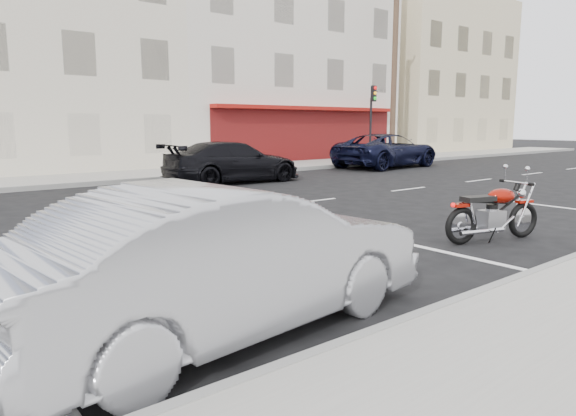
# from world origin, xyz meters

# --- Properties ---
(ground) EXTENTS (120.00, 120.00, 0.00)m
(ground) POSITION_xyz_m (0.00, 0.00, 0.00)
(ground) COLOR black
(ground) RESTS_ON ground
(curb_near) EXTENTS (80.00, 0.12, 0.16)m
(curb_near) POSITION_xyz_m (-5.00, -7.00, 0.08)
(curb_near) COLOR gray
(curb_near) RESTS_ON ground
(bldg_cream) EXTENTS (12.00, 12.00, 11.50)m
(bldg_cream) POSITION_xyz_m (-2.00, 16.30, 5.75)
(bldg_cream) COLOR beige
(bldg_cream) RESTS_ON ground
(bldg_corner) EXTENTS (14.00, 12.00, 12.50)m
(bldg_corner) POSITION_xyz_m (11.00, 16.30, 6.25)
(bldg_corner) COLOR beige
(bldg_corner) RESTS_ON ground
(bldg_far_east) EXTENTS (12.00, 12.00, 11.00)m
(bldg_far_east) POSITION_xyz_m (26.00, 16.30, 5.50)
(bldg_far_east) COLOR beige
(bldg_far_east) RESTS_ON ground
(utility_pole) EXTENTS (1.80, 0.30, 9.00)m
(utility_pole) POSITION_xyz_m (15.50, 8.60, 4.74)
(utility_pole) COLOR #422D1E
(utility_pole) RESTS_ON sidewalk_far
(traffic_light) EXTENTS (0.26, 0.30, 3.80)m
(traffic_light) POSITION_xyz_m (13.50, 8.33, 2.56)
(traffic_light) COLOR black
(traffic_light) RESTS_ON sidewalk_far
(fire_hydrant) EXTENTS (0.20, 0.20, 0.72)m
(fire_hydrant) POSITION_xyz_m (12.00, 8.50, 0.53)
(fire_hydrant) COLOR beige
(fire_hydrant) RESTS_ON sidewalk_far
(motorcycle) EXTENTS (1.98, 0.85, 1.02)m
(motorcycle) POSITION_xyz_m (2.02, -5.62, 0.46)
(motorcycle) COLOR black
(motorcycle) RESTS_ON ground
(sedan_silver) EXTENTS (4.56, 1.99, 1.46)m
(sedan_silver) POSITION_xyz_m (-4.35, -5.88, 0.73)
(sedan_silver) COLOR #999AA0
(sedan_silver) RESTS_ON ground
(suv_far) EXTENTS (5.82, 3.05, 1.56)m
(suv_far) POSITION_xyz_m (11.77, 5.80, 0.78)
(suv_far) COLOR black
(suv_far) RESTS_ON ground
(car_far) EXTENTS (4.95, 2.14, 1.42)m
(car_far) POSITION_xyz_m (2.76, 4.98, 0.71)
(car_far) COLOR black
(car_far) RESTS_ON ground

